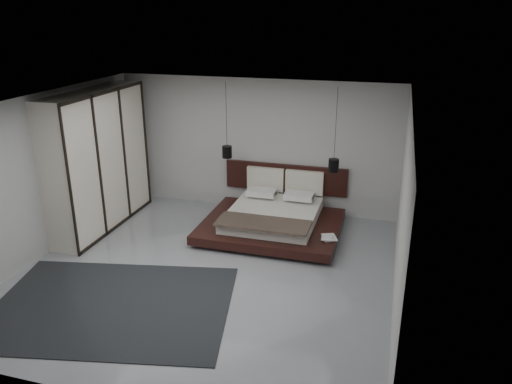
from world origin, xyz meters
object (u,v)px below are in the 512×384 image
(wardrobe, at_px, (98,160))
(rug, at_px, (112,305))
(lattice_screen, at_px, (119,147))
(pendant_right, at_px, (334,165))
(pendant_left, at_px, (227,152))
(bed, at_px, (273,217))

(wardrobe, xyz_separation_m, rug, (1.72, -2.59, -1.35))
(lattice_screen, bearing_deg, pendant_right, -1.73)
(pendant_left, xyz_separation_m, wardrobe, (-2.29, -1.06, -0.06))
(lattice_screen, relative_size, wardrobe, 0.94)
(lattice_screen, xyz_separation_m, pendant_left, (2.54, -0.14, 0.12))
(rug, bearing_deg, bed, 63.24)
(lattice_screen, height_order, rug, lattice_screen)
(pendant_right, distance_m, wardrobe, 4.55)
(wardrobe, bearing_deg, pendant_right, 13.41)
(lattice_screen, height_order, pendant_right, pendant_right)
(bed, distance_m, rug, 3.65)
(lattice_screen, xyz_separation_m, bed, (3.61, -0.53, -1.02))
(lattice_screen, bearing_deg, pendant_left, -3.19)
(wardrobe, distance_m, rug, 3.38)
(pendant_left, bearing_deg, rug, -98.85)
(bed, relative_size, pendant_left, 1.73)
(pendant_right, bearing_deg, wardrobe, -166.59)
(wardrobe, bearing_deg, rug, -56.42)
(pendant_left, bearing_deg, bed, -20.18)
(pendant_right, bearing_deg, pendant_left, 180.00)
(lattice_screen, bearing_deg, wardrobe, -78.13)
(lattice_screen, xyz_separation_m, rug, (1.97, -3.78, -1.29))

